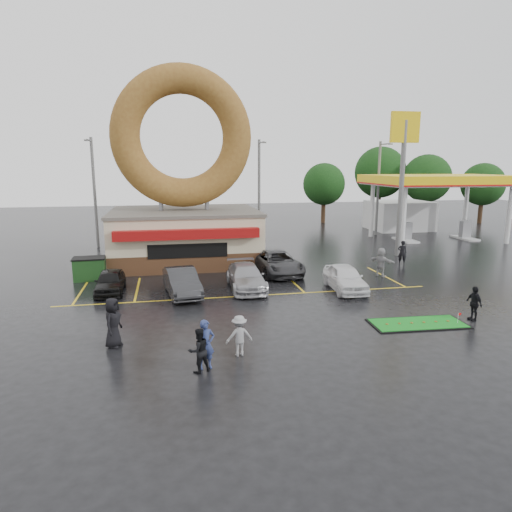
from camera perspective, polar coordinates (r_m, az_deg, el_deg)
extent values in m
plane|color=black|center=(21.16, 0.98, -7.56)|extent=(120.00, 120.00, 0.00)
cube|color=#472B19|center=(33.19, -8.78, 0.39)|extent=(10.00, 8.00, 1.20)
cube|color=beige|center=(32.90, -8.87, 3.38)|extent=(10.00, 8.00, 2.30)
cube|color=#59544C|center=(32.75, -8.94, 5.55)|extent=(10.20, 8.20, 0.20)
cube|color=maroon|center=(28.61, -8.54, 2.70)|extent=(9.00, 0.60, 0.60)
cylinder|color=slate|center=(32.67, -11.80, 6.66)|extent=(0.30, 0.30, 1.20)
cylinder|color=slate|center=(32.79, -6.17, 6.86)|extent=(0.30, 0.30, 1.20)
torus|color=brown|center=(32.64, -9.23, 14.49)|extent=(9.60, 2.00, 9.60)
cylinder|color=silver|center=(39.77, 17.95, 4.56)|extent=(0.40, 0.40, 5.00)
cylinder|color=silver|center=(45.44, 29.10, 4.47)|extent=(0.40, 0.40, 5.00)
cylinder|color=silver|center=(45.08, 14.29, 5.51)|extent=(0.40, 0.40, 5.00)
cylinder|color=silver|center=(50.16, 24.73, 5.39)|extent=(0.40, 0.40, 5.00)
cube|color=silver|center=(44.70, 21.99, 8.53)|extent=(12.00, 8.00, 0.50)
cube|color=yellow|center=(44.69, 22.02, 8.92)|extent=(12.30, 8.30, 0.70)
cube|color=#99999E|center=(43.54, 18.24, 2.97)|extent=(0.90, 0.60, 1.60)
cube|color=#99999E|center=(46.75, 24.69, 3.04)|extent=(0.90, 0.60, 1.60)
cube|color=silver|center=(50.98, 17.43, 4.86)|extent=(6.00, 5.00, 3.00)
cylinder|color=slate|center=(35.98, 17.69, 7.91)|extent=(0.36, 0.36, 10.00)
cube|color=yellow|center=(36.03, 18.14, 15.06)|extent=(2.20, 0.30, 2.20)
cylinder|color=slate|center=(40.06, -19.52, 7.38)|extent=(0.24, 0.24, 9.00)
cylinder|color=slate|center=(39.04, -20.15, 13.43)|extent=(0.12, 2.00, 0.12)
cube|color=slate|center=(38.05, -20.38, 13.41)|extent=(0.40, 0.18, 0.12)
cylinder|color=slate|center=(41.45, 0.39, 8.15)|extent=(0.24, 0.24, 9.00)
cylinder|color=slate|center=(40.44, 0.68, 14.02)|extent=(0.12, 2.00, 0.12)
cube|color=slate|center=(39.46, 0.99, 14.01)|extent=(0.40, 0.18, 0.12)
cylinder|color=slate|center=(46.26, 15.02, 8.11)|extent=(0.24, 0.24, 9.00)
cylinder|color=slate|center=(45.34, 15.86, 13.32)|extent=(0.12, 2.00, 0.12)
cube|color=slate|center=(44.44, 16.45, 13.27)|extent=(0.40, 0.18, 0.12)
cylinder|color=#332114|center=(58.28, 20.32, 5.38)|extent=(0.50, 0.50, 2.88)
sphere|color=black|center=(58.05, 20.58, 9.07)|extent=(5.60, 5.60, 5.60)
cylinder|color=#332114|center=(60.02, 26.22, 4.90)|extent=(0.50, 0.50, 2.52)
sphere|color=black|center=(59.80, 26.50, 8.03)|extent=(4.90, 4.90, 4.90)
cylinder|color=#332114|center=(59.85, 15.06, 6.02)|extent=(0.50, 0.50, 3.24)
sphere|color=black|center=(59.63, 15.27, 10.06)|extent=(6.30, 6.30, 6.30)
cylinder|color=#332114|center=(54.96, 8.40, 5.46)|extent=(0.50, 0.50, 2.52)
sphere|color=black|center=(54.72, 8.50, 8.88)|extent=(4.90, 4.90, 4.90)
imported|color=black|center=(26.01, -17.77, -3.05)|extent=(1.50, 3.69, 1.25)
imported|color=#29292C|center=(24.62, -9.26, -3.23)|extent=(2.09, 4.51, 1.43)
imported|color=#9C9BA0|center=(25.52, -1.26, -2.64)|extent=(1.97, 4.70, 1.36)
imported|color=#313134|center=(29.04, 2.64, -0.83)|extent=(2.86, 5.40, 1.45)
imported|color=white|center=(25.70, 11.07, -2.69)|extent=(1.93, 4.26, 1.42)
imported|color=navy|center=(15.89, -6.31, -10.93)|extent=(0.70, 0.53, 1.72)
imported|color=black|center=(15.69, -7.16, -11.62)|extent=(0.92, 0.83, 1.54)
imported|color=gray|center=(16.84, -2.10, -9.92)|extent=(1.03, 0.66, 1.52)
imported|color=black|center=(18.33, -17.46, -7.95)|extent=(0.90, 1.10, 1.94)
imported|color=black|center=(22.66, 25.59, -5.35)|extent=(0.43, 0.94, 1.56)
imported|color=#969698|center=(29.38, 15.37, -0.74)|extent=(1.38, 1.67, 1.80)
imported|color=black|center=(33.17, 17.81, 0.40)|extent=(0.73, 0.63, 1.69)
cube|color=#1A4018|center=(29.26, -20.07, -1.57)|extent=(1.85, 1.27, 1.30)
cube|color=black|center=(21.38, 19.56, -7.98)|extent=(4.24, 2.00, 0.05)
cube|color=#157E1E|center=(21.37, 19.56, -7.91)|extent=(4.05, 1.80, 0.03)
cylinder|color=silver|center=(21.89, 23.93, -7.14)|extent=(0.02, 0.02, 0.47)
cube|color=red|center=(21.88, 24.12, -6.65)|extent=(0.14, 0.01, 0.10)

